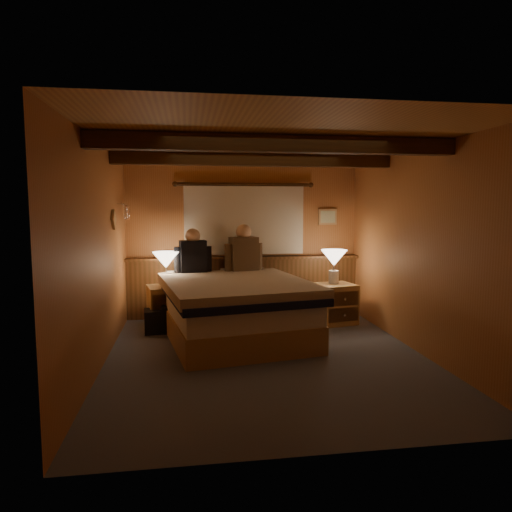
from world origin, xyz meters
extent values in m
plane|color=#494C57|center=(0.00, 0.00, 0.00)|extent=(4.20, 4.20, 0.00)
plane|color=#D89F51|center=(0.00, 0.00, 2.40)|extent=(4.20, 4.20, 0.00)
plane|color=#B67441|center=(0.00, 2.10, 1.20)|extent=(3.60, 0.00, 3.60)
plane|color=#B67441|center=(-1.80, 0.00, 1.20)|extent=(0.00, 4.20, 4.20)
plane|color=#B67441|center=(1.80, 0.00, 1.20)|extent=(0.00, 4.20, 4.20)
plane|color=#B67441|center=(0.00, -2.10, 1.20)|extent=(3.60, 0.00, 3.60)
cube|color=brown|center=(0.00, 2.04, 0.45)|extent=(3.60, 0.12, 0.90)
cube|color=brown|center=(0.00, 1.98, 0.92)|extent=(3.60, 0.22, 0.04)
cylinder|color=#452B11|center=(0.00, 2.02, 2.05)|extent=(2.10, 0.05, 0.05)
sphere|color=#452B11|center=(-1.05, 2.02, 2.05)|extent=(0.08, 0.08, 0.08)
sphere|color=#452B11|center=(1.05, 2.02, 2.05)|extent=(0.08, 0.08, 0.08)
cube|color=white|center=(0.00, 2.03, 1.50)|extent=(1.85, 0.08, 1.05)
cube|color=#452B11|center=(0.00, -0.60, 2.31)|extent=(3.60, 0.15, 0.16)
cube|color=#452B11|center=(0.00, 0.90, 2.31)|extent=(3.60, 0.15, 0.16)
cylinder|color=silver|center=(-1.74, 1.60, 1.75)|extent=(0.03, 0.55, 0.03)
torus|color=silver|center=(-1.71, 1.45, 1.63)|extent=(0.01, 0.21, 0.21)
torus|color=silver|center=(-1.71, 1.68, 1.63)|extent=(0.01, 0.21, 0.21)
cube|color=tan|center=(1.35, 2.08, 1.55)|extent=(0.30, 0.03, 0.25)
cube|color=#F1EAC7|center=(1.35, 2.06, 1.55)|extent=(0.24, 0.01, 0.19)
cube|color=tan|center=(-0.29, 0.88, 0.17)|extent=(2.01, 2.46, 0.33)
cube|color=white|center=(-0.29, 0.88, 0.46)|extent=(1.96, 2.41, 0.26)
cube|color=black|center=(-0.24, 0.61, 0.63)|extent=(1.99, 2.03, 0.09)
cube|color=#DE9B98|center=(-0.27, 0.75, 0.71)|extent=(2.07, 2.26, 0.13)
cube|color=white|center=(-0.85, 1.65, 0.68)|extent=(0.72, 0.48, 0.18)
cube|color=white|center=(-0.03, 1.80, 0.68)|extent=(0.72, 0.48, 0.18)
cube|color=tan|center=(-1.17, 1.51, 0.30)|extent=(0.63, 0.59, 0.59)
cube|color=brown|center=(-1.12, 1.28, 0.41)|extent=(0.48, 0.12, 0.21)
cube|color=brown|center=(-1.12, 1.28, 0.18)|extent=(0.48, 0.12, 0.21)
cylinder|color=silver|center=(-1.12, 1.28, 0.41)|extent=(0.04, 0.04, 0.03)
cylinder|color=silver|center=(-1.12, 1.28, 0.18)|extent=(0.04, 0.04, 0.03)
cube|color=tan|center=(1.27, 1.36, 0.29)|extent=(0.62, 0.58, 0.58)
cube|color=brown|center=(1.31, 1.14, 0.41)|extent=(0.47, 0.12, 0.20)
cube|color=brown|center=(1.31, 1.14, 0.17)|extent=(0.47, 0.12, 0.20)
cylinder|color=silver|center=(1.31, 1.14, 0.41)|extent=(0.04, 0.04, 0.03)
cylinder|color=silver|center=(1.31, 1.14, 0.17)|extent=(0.04, 0.04, 0.03)
cylinder|color=silver|center=(-1.18, 1.52, 0.69)|extent=(0.14, 0.14, 0.19)
cylinder|color=silver|center=(-1.18, 1.52, 0.81)|extent=(0.02, 0.02, 0.10)
cone|color=beige|center=(-1.18, 1.52, 0.96)|extent=(0.37, 0.37, 0.23)
cylinder|color=silver|center=(1.25, 1.41, 0.68)|extent=(0.15, 0.15, 0.19)
cylinder|color=silver|center=(1.25, 1.41, 0.81)|extent=(0.03, 0.03, 0.11)
cone|color=beige|center=(1.25, 1.41, 0.97)|extent=(0.38, 0.38, 0.23)
cube|color=black|center=(-0.80, 1.61, 0.98)|extent=(0.40, 0.27, 0.49)
cylinder|color=black|center=(-1.01, 1.58, 0.94)|extent=(0.12, 0.12, 0.39)
cylinder|color=black|center=(-0.59, 1.65, 0.94)|extent=(0.12, 0.12, 0.39)
sphere|color=#E0AF86|center=(-0.80, 1.61, 1.29)|extent=(0.21, 0.21, 0.21)
cube|color=#49321D|center=(-0.05, 1.70, 1.00)|extent=(0.44, 0.32, 0.53)
cylinder|color=#49321D|center=(-0.28, 1.64, 0.96)|extent=(0.13, 0.13, 0.42)
cylinder|color=#49321D|center=(0.17, 1.75, 0.96)|extent=(0.13, 0.13, 0.42)
sphere|color=#E0AF86|center=(-0.05, 1.70, 1.34)|extent=(0.23, 0.23, 0.23)
cube|color=black|center=(-1.21, 1.25, 0.16)|extent=(0.55, 0.37, 0.32)
cylinder|color=black|center=(-1.21, 1.25, 0.34)|extent=(0.11, 0.32, 0.08)
camera|label=1|loc=(-0.87, -4.98, 1.71)|focal=32.00mm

